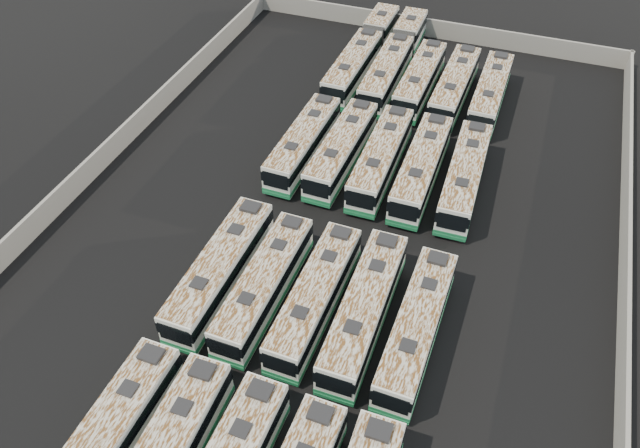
{
  "coord_description": "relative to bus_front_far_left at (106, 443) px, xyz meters",
  "views": [
    {
      "loc": [
        11.83,
        -34.54,
        35.48
      ],
      "look_at": [
        -0.57,
        -0.99,
        1.6
      ],
      "focal_mm": 35.0,
      "sensor_mm": 36.0,
      "label": 1
    }
  ],
  "objects": [
    {
      "name": "bus_midfront_center",
      "position": [
        7.41,
        14.29,
        -0.04
      ],
      "size": [
        2.83,
        12.52,
        3.52
      ],
      "rotation": [
        0.0,
        0.0,
        -0.02
      ],
      "color": "silver",
      "rests_on": "ground"
    },
    {
      "name": "bus_midback_center",
      "position": [
        7.27,
        31.15,
        0.01
      ],
      "size": [
        2.85,
        12.85,
        3.61
      ],
      "rotation": [
        0.0,
        0.0,
        0.01
      ],
      "color": "silver",
      "rests_on": "ground"
    },
    {
      "name": "bus_midfront_far_right",
      "position": [
        14.71,
        14.17,
        -0.03
      ],
      "size": [
        2.84,
        12.55,
        3.53
      ],
      "rotation": [
        0.0,
        0.0,
        -0.02
      ],
      "color": "silver",
      "rests_on": "ground"
    },
    {
      "name": "bus_midback_far_left",
      "position": [
        0.0,
        30.97,
        -0.03
      ],
      "size": [
        2.86,
        12.54,
        3.52
      ],
      "rotation": [
        0.0,
        0.0,
        -0.02
      ],
      "color": "silver",
      "rests_on": "ground"
    },
    {
      "name": "bus_front_far_left",
      "position": [
        0.0,
        0.0,
        0.0
      ],
      "size": [
        2.84,
        12.76,
        3.59
      ],
      "rotation": [
        0.0,
        0.0,
        -0.01
      ],
      "color": "silver",
      "rests_on": "ground"
    },
    {
      "name": "bus_back_left",
      "position": [
        3.68,
        48.78,
        0.01
      ],
      "size": [
        2.9,
        19.98,
        3.62
      ],
      "rotation": [
        0.0,
        0.0,
        0.01
      ],
      "color": "silver",
      "rests_on": "ground"
    },
    {
      "name": "perimeter_wall",
      "position": [
        5.64,
        22.59,
        -0.73
      ],
      "size": [
        45.2,
        73.2,
        2.2
      ],
      "color": "gray",
      "rests_on": "ground"
    },
    {
      "name": "bus_back_right",
      "position": [
        10.95,
        45.39,
        -0.0
      ],
      "size": [
        3.0,
        12.79,
        3.59
      ],
      "rotation": [
        0.0,
        0.0,
        -0.02
      ],
      "color": "silver",
      "rests_on": "ground"
    },
    {
      "name": "bus_midback_far_right",
      "position": [
        14.71,
        31.16,
        0.01
      ],
      "size": [
        3.04,
        12.87,
        3.61
      ],
      "rotation": [
        0.0,
        0.0,
        0.03
      ],
      "color": "silver",
      "rests_on": "ground"
    },
    {
      "name": "bus_midback_left",
      "position": [
        3.59,
        31.19,
        -0.01
      ],
      "size": [
        2.96,
        12.71,
        3.57
      ],
      "rotation": [
        0.0,
        0.0,
        -0.02
      ],
      "color": "silver",
      "rests_on": "ground"
    },
    {
      "name": "bus_midfront_right",
      "position": [
        10.98,
        14.35,
        0.03
      ],
      "size": [
        2.84,
        12.98,
        3.65
      ],
      "rotation": [
        0.0,
        0.0,
        0.01
      ],
      "color": "silver",
      "rests_on": "ground"
    },
    {
      "name": "bus_midfront_far_left",
      "position": [
        0.06,
        14.26,
        0.03
      ],
      "size": [
        2.83,
        12.95,
        3.65
      ],
      "rotation": [
        0.0,
        0.0,
        -0.01
      ],
      "color": "silver",
      "rests_on": "ground"
    },
    {
      "name": "bus_midback_right",
      "position": [
        10.95,
        31.06,
        0.02
      ],
      "size": [
        2.78,
        12.9,
        3.63
      ],
      "rotation": [
        0.0,
        0.0,
        0.0
      ],
      "color": "silver",
      "rests_on": "ground"
    },
    {
      "name": "bus_midfront_left",
      "position": [
        3.6,
        14.13,
        -0.04
      ],
      "size": [
        2.76,
        12.45,
        3.5
      ],
      "rotation": [
        0.0,
        0.0,
        -0.01
      ],
      "color": "silver",
      "rests_on": "ground"
    },
    {
      "name": "bus_back_center",
      "position": [
        7.31,
        45.47,
        -0.03
      ],
      "size": [
        2.83,
        12.58,
        3.54
      ],
      "rotation": [
        0.0,
        0.0,
        -0.01
      ],
      "color": "silver",
      "rests_on": "ground"
    },
    {
      "name": "ground",
      "position": [
        5.64,
        22.59,
        -1.83
      ],
      "size": [
        140.0,
        140.0,
        0.0
      ],
      "primitive_type": "plane",
      "color": "black",
      "rests_on": "ground"
    },
    {
      "name": "bus_back_far_left",
      "position": [
        0.02,
        48.81,
        0.0
      ],
      "size": [
        2.91,
        19.85,
        3.6
      ],
      "rotation": [
        0.0,
        0.0,
        -0.01
      ],
      "color": "silver",
      "rests_on": "ground"
    },
    {
      "name": "bus_back_far_right",
      "position": [
        14.61,
        45.43,
        -0.04
      ],
      "size": [
        2.71,
        12.49,
        3.52
      ],
      "rotation": [
        0.0,
        0.0,
        -0.01
      ],
      "color": "silver",
      "rests_on": "ground"
    }
  ]
}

